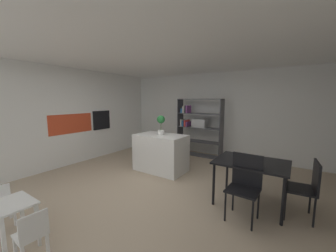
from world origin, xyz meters
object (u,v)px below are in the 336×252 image
(potted_plant_on_island, at_px, (161,123))
(child_table, at_px, (12,210))
(built_in_oven, at_px, (102,120))
(dining_table, at_px, (251,166))
(open_bookshelf, at_px, (197,125))
(child_chair_right, at_px, (32,233))
(kitchen_island, at_px, (161,153))
(dining_chair_window_side, at_px, (307,185))
(dining_chair_near, at_px, (245,181))

(potted_plant_on_island, bearing_deg, child_table, -91.71)
(built_in_oven, xyz_separation_m, dining_table, (4.49, -0.48, -0.48))
(open_bookshelf, bearing_deg, built_in_oven, -144.17)
(child_table, xyz_separation_m, child_chair_right, (0.54, -0.00, -0.09))
(child_table, bearing_deg, potted_plant_on_island, 88.29)
(kitchen_island, bearing_deg, child_chair_right, -81.60)
(potted_plant_on_island, bearing_deg, kitchen_island, -86.49)
(built_in_oven, xyz_separation_m, potted_plant_on_island, (2.29, -0.01, 0.05))
(potted_plant_on_island, xyz_separation_m, dining_chair_window_side, (2.98, -0.46, -0.67))
(child_table, bearing_deg, dining_table, 48.44)
(kitchen_island, relative_size, dining_chair_near, 1.29)
(built_in_oven, bearing_deg, open_bookshelf, 35.83)
(built_in_oven, distance_m, potted_plant_on_island, 2.29)
(potted_plant_on_island, distance_m, child_table, 3.16)
(dining_table, relative_size, dining_chair_window_side, 1.27)
(dining_table, bearing_deg, child_table, -131.56)
(open_bookshelf, bearing_deg, dining_table, -47.42)
(potted_plant_on_island, bearing_deg, dining_chair_window_side, -8.79)
(open_bookshelf, xyz_separation_m, dining_chair_window_side, (2.84, -2.23, -0.43))
(open_bookshelf, distance_m, child_chair_right, 4.88)
(dining_table, distance_m, dining_chair_window_side, 0.79)
(built_in_oven, bearing_deg, kitchen_island, -0.74)
(built_in_oven, bearing_deg, child_chair_right, -48.23)
(open_bookshelf, bearing_deg, dining_chair_window_side, -38.19)
(dining_table, bearing_deg, open_bookshelf, 132.58)
(open_bookshelf, relative_size, child_table, 3.27)
(dining_chair_window_side, bearing_deg, dining_chair_near, -64.21)
(kitchen_island, relative_size, dining_chair_window_side, 1.40)
(built_in_oven, relative_size, dining_chair_near, 0.61)
(dining_chair_near, bearing_deg, child_chair_right, -126.46)
(kitchen_island, xyz_separation_m, potted_plant_on_island, (-0.00, 0.02, 0.74))
(potted_plant_on_island, height_order, dining_table, potted_plant_on_island)
(kitchen_island, height_order, dining_chair_window_side, kitchen_island)
(open_bookshelf, xyz_separation_m, child_table, (-0.23, -4.82, -0.56))
(potted_plant_on_island, xyz_separation_m, dining_table, (2.20, -0.47, -0.53))
(open_bookshelf, height_order, dining_chair_window_side, open_bookshelf)
(potted_plant_on_island, relative_size, dining_chair_window_side, 0.54)
(potted_plant_on_island, relative_size, dining_table, 0.43)
(kitchen_island, height_order, potted_plant_on_island, potted_plant_on_island)
(open_bookshelf, relative_size, dining_table, 1.59)
(dining_chair_near, bearing_deg, child_table, -134.15)
(dining_chair_near, relative_size, dining_chair_window_side, 1.08)
(dining_table, xyz_separation_m, dining_chair_near, (0.01, -0.45, -0.11))
(built_in_oven, height_order, dining_chair_window_side, built_in_oven)
(open_bookshelf, xyz_separation_m, dining_chair_near, (2.06, -2.69, -0.40))
(potted_plant_on_island, xyz_separation_m, child_table, (-0.09, -3.05, -0.80))
(child_table, height_order, dining_chair_near, dining_chair_near)
(child_table, bearing_deg, built_in_oven, 125.65)
(potted_plant_on_island, xyz_separation_m, child_chair_right, (0.45, -3.06, -0.89))
(dining_chair_near, height_order, dining_chair_window_side, dining_chair_near)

